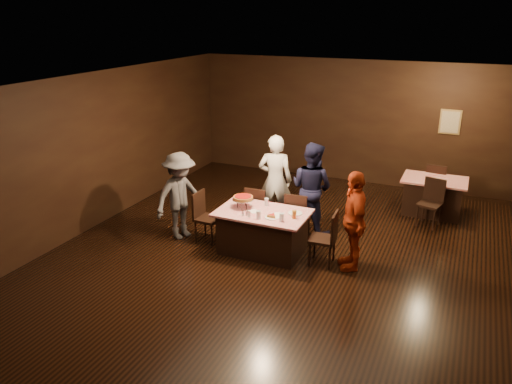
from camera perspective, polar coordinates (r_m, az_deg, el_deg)
room at (r=7.76m, az=2.93°, el=5.52°), size 10.00×10.04×3.02m
main_table at (r=8.87m, az=0.75°, el=-4.58°), size 1.60×1.00×0.77m
back_table at (r=11.17m, az=19.55°, el=-0.46°), size 1.30×0.90×0.77m
chair_far_left at (r=9.61m, az=0.31°, el=-1.98°), size 0.43×0.43×0.95m
chair_far_right at (r=9.35m, az=4.82°, el=-2.72°), size 0.44×0.44×0.95m
chair_end_left at (r=9.28m, az=-5.51°, el=-2.91°), size 0.43×0.43×0.95m
chair_end_right at (r=8.50m, az=7.62°, el=-5.23°), size 0.44×0.44×0.95m
chair_back_near at (r=10.49m, az=19.26°, el=-1.23°), size 0.51×0.51×0.95m
chair_back_far at (r=11.71m, az=19.87°, el=0.90°), size 0.46×0.46×0.95m
diner_white_jacket at (r=9.86m, az=2.20°, el=1.35°), size 0.76×0.59×1.84m
diner_navy_hoodie at (r=9.58m, az=6.36°, el=0.47°), size 1.02×0.89×1.78m
diner_grey_knit at (r=9.38m, az=-8.67°, el=-0.44°), size 0.98×1.23×1.67m
diner_red_shirt at (r=8.32m, az=11.09°, el=-3.21°), size 0.79×1.08×1.70m
pizza_stand at (r=8.84m, az=-1.49°, el=-0.68°), size 0.38×0.38×0.22m
plate_with_slice at (r=8.46m, az=1.85°, el=-2.80°), size 0.25×0.25×0.06m
plate_empty at (r=8.66m, az=4.51°, el=-2.44°), size 0.25×0.25×0.01m
glass_front_left at (r=8.42m, az=0.28°, el=-2.60°), size 0.08×0.08×0.14m
glass_front_right at (r=8.32m, az=2.95°, el=-2.90°), size 0.08×0.08×0.14m
glass_amber at (r=8.45m, az=4.39°, el=-2.57°), size 0.08×0.08×0.14m
glass_back at (r=8.96m, az=1.22°, el=-1.15°), size 0.08×0.08×0.14m
condiments at (r=8.52m, az=-1.09°, el=-2.45°), size 0.17×0.10×0.09m
napkin_center at (r=8.61m, az=2.60°, el=-2.56°), size 0.19×0.19×0.01m
napkin_left at (r=8.73m, az=-0.27°, el=-2.22°), size 0.21×0.21×0.01m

